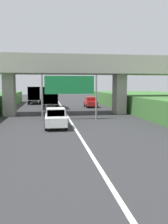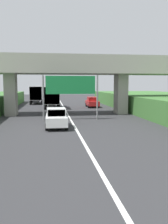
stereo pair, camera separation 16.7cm
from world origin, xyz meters
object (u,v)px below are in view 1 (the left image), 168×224
(overhead_highway_sign, at_px, (70,87))
(car_white, at_px, (56,118))
(truck_silver, at_px, (35,94))
(car_red, at_px, (91,102))
(truck_blue, at_px, (50,96))

(overhead_highway_sign, distance_m, car_white, 5.44)
(truck_silver, bearing_deg, overhead_highway_sign, -78.24)
(truck_silver, relative_size, car_red, 1.78)
(car_white, bearing_deg, car_red, 71.16)
(car_white, bearing_deg, truck_silver, 96.62)
(truck_blue, distance_m, car_red, 6.81)
(overhead_highway_sign, xyz_separation_m, car_white, (-1.63, -4.51, -2.59))
(overhead_highway_sign, height_order, truck_blue, overhead_highway_sign)
(truck_blue, xyz_separation_m, car_red, (6.69, 0.68, -1.08))
(truck_silver, distance_m, car_red, 13.30)
(car_red, bearing_deg, car_white, -108.84)
(truck_blue, relative_size, truck_silver, 1.00)
(car_red, bearing_deg, truck_silver, 136.49)
(overhead_highway_sign, xyz_separation_m, truck_silver, (-4.86, 23.33, -1.51))
(truck_silver, distance_m, car_white, 28.05)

